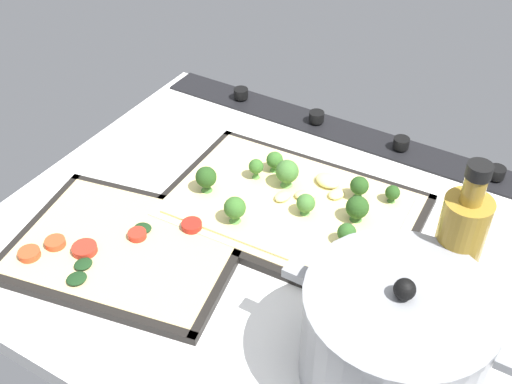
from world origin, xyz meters
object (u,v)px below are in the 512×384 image
at_px(baking_tray_front, 290,211).
at_px(broccoli_pizza, 292,203).
at_px(cooking_pot, 394,337).
at_px(oil_bottle, 454,258).
at_px(veggie_pizza_back, 124,247).
at_px(baking_tray_back, 127,250).

bearing_deg(baking_tray_front, broccoli_pizza, -132.59).
distance_m(baking_tray_front, broccoli_pizza, 0.01).
height_order(baking_tray_front, broccoli_pizza, broccoli_pizza).
relative_size(cooking_pot, oil_bottle, 1.16).
distance_m(broccoli_pizza, veggie_pizza_back, 0.26).
xyz_separation_m(veggie_pizza_back, cooking_pot, (-0.40, -0.00, 0.06)).
relative_size(broccoli_pizza, baking_tray_back, 1.02).
relative_size(baking_tray_front, oil_bottle, 1.63).
bearing_deg(veggie_pizza_back, oil_bottle, -164.00).
bearing_deg(veggie_pizza_back, baking_tray_front, -129.80).
bearing_deg(cooking_pot, veggie_pizza_back, 0.23).
xyz_separation_m(baking_tray_back, oil_bottle, (-0.42, -0.12, 0.10)).
bearing_deg(baking_tray_back, oil_bottle, -164.17).
bearing_deg(baking_tray_front, oil_bottle, 163.85).
bearing_deg(broccoli_pizza, baking_tray_back, 50.32).
distance_m(veggie_pizza_back, oil_bottle, 0.45).
distance_m(baking_tray_front, oil_bottle, 0.29).
bearing_deg(oil_bottle, baking_tray_front, -16.15).
bearing_deg(baking_tray_back, baking_tray_front, -129.65).
distance_m(broccoli_pizza, baking_tray_back, 0.26).
height_order(veggie_pizza_back, cooking_pot, cooking_pot).
relative_size(baking_tray_front, veggie_pizza_back, 1.19).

